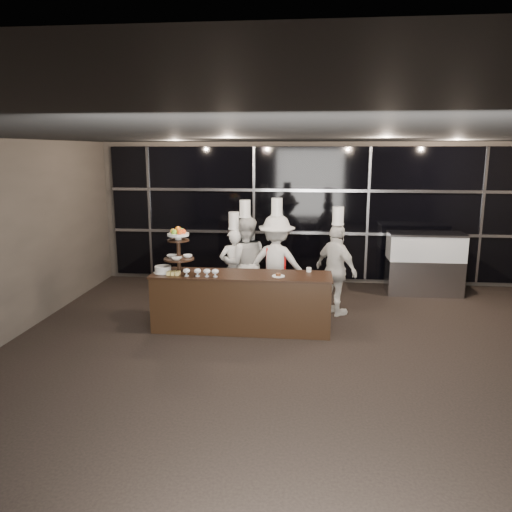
# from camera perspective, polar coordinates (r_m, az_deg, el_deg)

# --- Properties ---
(room) EXTENTS (10.00, 10.00, 10.00)m
(room) POSITION_cam_1_polar(r_m,az_deg,el_deg) (5.82, 6.33, -1.32)
(room) COLOR black
(room) RESTS_ON ground
(window_wall) EXTENTS (8.60, 0.10, 2.80)m
(window_wall) POSITION_cam_1_polar(r_m,az_deg,el_deg) (10.68, 6.21, 4.82)
(window_wall) COLOR black
(window_wall) RESTS_ON ground
(buffet_counter) EXTENTS (2.84, 0.74, 0.92)m
(buffet_counter) POSITION_cam_1_polar(r_m,az_deg,el_deg) (7.99, -1.66, -5.22)
(buffet_counter) COLOR black
(buffet_counter) RESTS_ON ground
(display_stand) EXTENTS (0.48, 0.48, 0.74)m
(display_stand) POSITION_cam_1_polar(r_m,az_deg,el_deg) (7.96, -8.85, 1.07)
(display_stand) COLOR black
(display_stand) RESTS_ON buffet_counter
(compotes) EXTENTS (0.56, 0.11, 0.12)m
(compotes) POSITION_cam_1_polar(r_m,az_deg,el_deg) (7.73, -6.25, -1.75)
(compotes) COLOR silver
(compotes) RESTS_ON buffet_counter
(layer_cake) EXTENTS (0.30, 0.30, 0.11)m
(layer_cake) POSITION_cam_1_polar(r_m,az_deg,el_deg) (8.06, -10.59, -1.52)
(layer_cake) COLOR white
(layer_cake) RESTS_ON buffet_counter
(pastry_squares) EXTENTS (0.19, 0.13, 0.05)m
(pastry_squares) POSITION_cam_1_polar(r_m,az_deg,el_deg) (7.91, -9.41, -1.94)
(pastry_squares) COLOR #E3CE6F
(pastry_squares) RESTS_ON buffet_counter
(small_plate) EXTENTS (0.20, 0.20, 0.05)m
(small_plate) POSITION_cam_1_polar(r_m,az_deg,el_deg) (7.71, 2.57, -2.25)
(small_plate) COLOR white
(small_plate) RESTS_ON buffet_counter
(chef_cup) EXTENTS (0.08, 0.08, 0.07)m
(chef_cup) POSITION_cam_1_polar(r_m,az_deg,el_deg) (8.03, 6.06, -1.57)
(chef_cup) COLOR white
(chef_cup) RESTS_ON buffet_counter
(display_case) EXTENTS (1.47, 0.64, 1.24)m
(display_case) POSITION_cam_1_polar(r_m,az_deg,el_deg) (10.46, 18.72, -0.45)
(display_case) COLOR #A5A5AA
(display_case) RESTS_ON ground
(chef_a) EXTENTS (0.60, 0.46, 1.77)m
(chef_a) POSITION_cam_1_polar(r_m,az_deg,el_deg) (8.97, -2.48, -1.27)
(chef_a) COLOR white
(chef_a) RESTS_ON ground
(chef_b) EXTENTS (0.91, 0.76, 1.98)m
(chef_b) POSITION_cam_1_polar(r_m,az_deg,el_deg) (8.92, -1.23, -0.79)
(chef_b) COLOR silver
(chef_b) RESTS_ON ground
(chef_c) EXTENTS (1.21, 0.83, 2.03)m
(chef_c) POSITION_cam_1_polar(r_m,az_deg,el_deg) (8.75, 2.35, -0.90)
(chef_c) COLOR silver
(chef_c) RESTS_ON ground
(chef_d) EXTENTS (0.91, 0.96, 1.90)m
(chef_d) POSITION_cam_1_polar(r_m,az_deg,el_deg) (8.73, 9.15, -1.47)
(chef_d) COLOR silver
(chef_d) RESTS_ON ground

